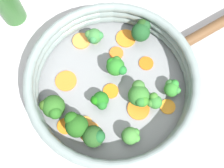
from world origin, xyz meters
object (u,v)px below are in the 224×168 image
(skillet, at_px, (112,87))
(broccoli_floret_8, at_px, (142,30))
(carrot_slice_2, at_px, (126,38))
(broccoli_floret_10, at_px, (154,101))
(carrot_slice_7, at_px, (65,126))
(broccoli_floret_9, at_px, (172,88))
(carrot_slice_0, at_px, (168,107))
(broccoli_floret_6, at_px, (100,101))
(carrot_slice_1, at_px, (112,91))
(carrot_slice_4, at_px, (81,41))
(carrot_slice_5, at_px, (146,63))
(carrot_slice_8, at_px, (85,124))
(broccoli_floret_1, at_px, (95,137))
(broccoli_floret_5, at_px, (53,107))
(broccoli_floret_0, at_px, (131,136))
(broccoli_floret_7, at_px, (117,66))
(broccoli_floret_2, at_px, (94,36))
(carrot_slice_6, at_px, (66,81))
(broccoli_floret_4, at_px, (139,95))
(carrot_slice_9, at_px, (116,53))
(broccoli_floret_3, at_px, (75,124))
(carrot_slice_3, at_px, (138,109))
(carrot_slice_10, at_px, (90,132))

(skillet, bearing_deg, broccoli_floret_8, -16.30)
(carrot_slice_2, xyz_separation_m, broccoli_floret_10, (-0.15, -0.09, 0.03))
(carrot_slice_7, distance_m, broccoli_floret_9, 0.24)
(carrot_slice_0, relative_size, broccoli_floret_6, 0.83)
(carrot_slice_1, relative_size, carrot_slice_2, 0.72)
(carrot_slice_4, bearing_deg, carrot_slice_5, -98.31)
(carrot_slice_8, xyz_separation_m, broccoli_floret_1, (-0.02, -0.03, 0.03))
(broccoli_floret_5, bearing_deg, carrot_slice_0, -75.65)
(broccoli_floret_0, xyz_separation_m, broccoli_floret_8, (0.23, 0.02, 0.01))
(broccoli_floret_8, height_order, broccoli_floret_10, broccoli_floret_8)
(carrot_slice_5, distance_m, broccoli_floret_8, 0.08)
(broccoli_floret_7, relative_size, broccoli_floret_10, 1.23)
(broccoli_floret_6, bearing_deg, broccoli_floret_2, 18.17)
(broccoli_floret_9, relative_size, broccoli_floret_10, 0.90)
(carrot_slice_2, bearing_deg, carrot_slice_6, 140.74)
(broccoli_floret_8, bearing_deg, carrot_slice_8, 161.52)
(broccoli_floret_4, relative_size, broccoli_floret_9, 1.44)
(broccoli_floret_2, bearing_deg, broccoli_floret_5, 166.45)
(broccoli_floret_8, bearing_deg, broccoli_floret_7, 159.87)
(carrot_slice_1, height_order, broccoli_floret_2, broccoli_floret_2)
(carrot_slice_5, distance_m, carrot_slice_9, 0.07)
(carrot_slice_2, xyz_separation_m, broccoli_floret_7, (-0.09, 0.00, 0.03))
(broccoli_floret_1, bearing_deg, broccoli_floret_2, 14.32)
(carrot_slice_5, distance_m, broccoli_floret_9, 0.09)
(skillet, relative_size, carrot_slice_8, 10.64)
(carrot_slice_2, distance_m, broccoli_floret_3, 0.24)
(carrot_slice_3, distance_m, broccoli_floret_5, 0.18)
(broccoli_floret_0, bearing_deg, skillet, 31.09)
(broccoli_floret_0, relative_size, broccoli_floret_4, 0.78)
(skillet, height_order, broccoli_floret_9, broccoli_floret_9)
(carrot_slice_0, distance_m, broccoli_floret_7, 0.14)
(broccoli_floret_7, height_order, broccoli_floret_8, broccoli_floret_8)
(broccoli_floret_0, distance_m, broccoli_floret_5, 0.17)
(carrot_slice_1, distance_m, carrot_slice_7, 0.12)
(broccoli_floret_0, bearing_deg, carrot_slice_3, -4.94)
(carrot_slice_0, distance_m, carrot_slice_2, 0.19)
(broccoli_floret_8, height_order, broccoli_floret_9, broccoli_floret_8)
(skillet, height_order, broccoli_floret_8, broccoli_floret_8)
(carrot_slice_10, height_order, broccoli_floret_3, broccoli_floret_3)
(carrot_slice_0, xyz_separation_m, carrot_slice_1, (0.01, 0.12, 0.00))
(carrot_slice_1, relative_size, carrot_slice_10, 0.76)
(broccoli_floret_3, bearing_deg, broccoli_floret_9, -56.11)
(carrot_slice_1, xyz_separation_m, broccoli_floret_9, (0.03, -0.12, 0.02))
(carrot_slice_0, distance_m, carrot_slice_7, 0.22)
(carrot_slice_2, distance_m, broccoli_floret_0, 0.23)
(carrot_slice_10, bearing_deg, carrot_slice_9, -4.94)
(broccoli_floret_1, bearing_deg, broccoli_floret_7, -3.84)
(carrot_slice_3, xyz_separation_m, broccoli_floret_6, (-0.01, 0.08, 0.02))
(carrot_slice_5, relative_size, broccoli_floret_3, 0.61)
(carrot_slice_6, distance_m, broccoli_floret_2, 0.12)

